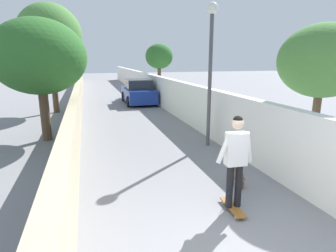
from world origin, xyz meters
TOP-DOWN VIEW (x-y plane):
  - ground_plane at (14.00, 0.00)m, footprint 80.00×80.00m
  - wall_left at (12.00, 2.41)m, footprint 48.00×0.30m
  - fence_right at (12.00, -2.41)m, footprint 48.00×0.30m
  - tree_right_near at (3.00, -3.91)m, footprint 2.22×2.22m
  - tree_left_mid at (7.50, 3.39)m, footprint 3.12×3.12m
  - tree_left_far at (13.00, 3.55)m, footprint 3.18×3.18m
  - tree_right_distant at (19.00, -3.73)m, footprint 2.15×2.15m
  - lamp_post at (5.33, -1.86)m, footprint 0.36×0.36m
  - skateboard at (1.35, -0.60)m, footprint 0.81×0.25m
  - person_skateboarder at (1.35, -0.60)m, footprint 0.24×0.71m
  - dog at (2.25, -1.21)m, footprint 1.20×0.74m
  - car_near at (14.87, -1.26)m, footprint 3.85×1.80m

SIDE VIEW (x-z plane):
  - ground_plane at x=14.00m, z-range 0.00..0.00m
  - skateboard at x=1.35m, z-range 0.03..0.11m
  - dog at x=2.25m, z-range -0.25..0.80m
  - wall_left at x=12.00m, z-range 0.00..1.40m
  - car_near at x=14.87m, z-range -0.06..1.48m
  - fence_right at x=12.00m, z-range 0.00..1.76m
  - person_skateboarder at x=1.35m, z-range 0.24..2.01m
  - tree_right_near at x=3.00m, z-range 0.90..4.62m
  - tree_left_mid at x=7.50m, z-range 0.80..4.95m
  - tree_right_distant at x=19.00m, z-range 0.97..4.92m
  - lamp_post at x=5.33m, z-range 0.81..5.30m
  - tree_left_far at x=13.00m, z-range 1.16..6.71m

